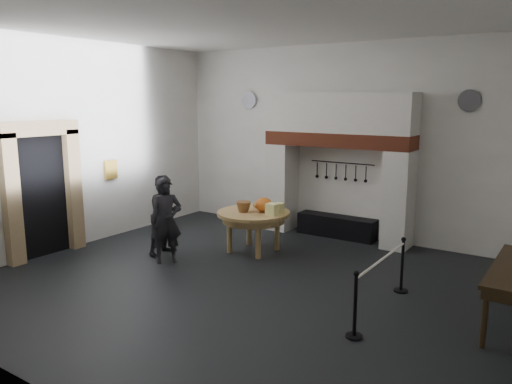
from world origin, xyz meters
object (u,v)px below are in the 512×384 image
Objects in this scene: work_table at (253,213)px; barrier_post_far at (402,266)px; visitor_far at (166,215)px; visitor_near at (166,220)px; barrier_post_near at (355,306)px; iron_range at (337,226)px.

work_table is 3.43m from barrier_post_far.
visitor_near is at bearing -131.82° from visitor_far.
barrier_post_near is (3.38, -2.49, -0.39)m from work_table.
work_table is 1.72× the size of barrier_post_far.
iron_range is 2.11× the size of barrier_post_near.
barrier_post_near reaches higher than iron_range.
visitor_far is 4.88m from barrier_post_far.
iron_range is at bearing 7.36° from visitor_near.
work_table is 4.21m from barrier_post_near.
visitor_far is at bearing 81.55° from visitor_near.
iron_range is 1.22× the size of work_table.
visitor_near reaches higher than work_table.
iron_range is 3.51m from barrier_post_far.
barrier_post_far is (0.00, 2.00, 0.00)m from barrier_post_near.
visitor_near reaches higher than iron_range.
visitor_far is 1.86× the size of barrier_post_near.
visitor_near is (-2.03, -3.63, 0.60)m from iron_range.
visitor_near is 1.90× the size of barrier_post_far.
visitor_far is at bearing 164.50° from barrier_post_near.
visitor_near is 4.56m from barrier_post_far.
barrier_post_near is 1.00× the size of barrier_post_far.
visitor_near is at bearing 168.04° from barrier_post_near.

